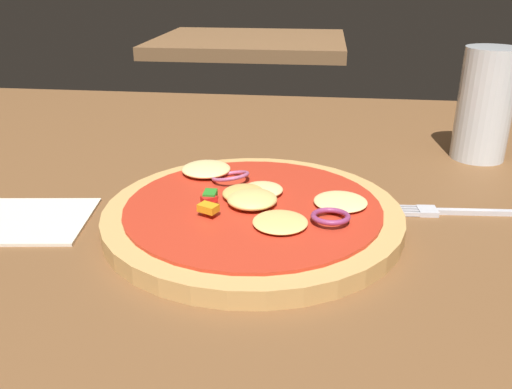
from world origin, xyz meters
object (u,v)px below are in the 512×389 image
object	(u,v)px
fork	(464,212)
napkin	(25,220)
pizza	(254,211)
beer_glass	(484,110)

from	to	relation	value
fork	napkin	xyz separation A→B (m)	(-0.42, -0.07, -0.00)
napkin	fork	bearing A→B (deg)	9.39
pizza	beer_glass	bearing A→B (deg)	40.23
pizza	beer_glass	xyz separation A→B (m)	(0.26, 0.22, 0.05)
fork	beer_glass	bearing A→B (deg)	72.99
fork	napkin	bearing A→B (deg)	-170.61
fork	napkin	size ratio (longest dim) A/B	1.32
pizza	beer_glass	size ratio (longest dim) A/B	2.04
pizza	fork	size ratio (longest dim) A/B	1.60
beer_glass	napkin	distance (m)	0.53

